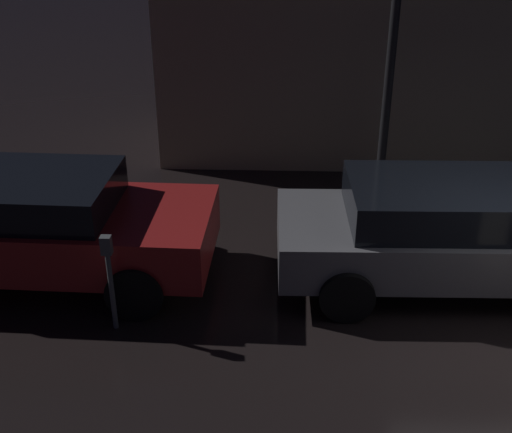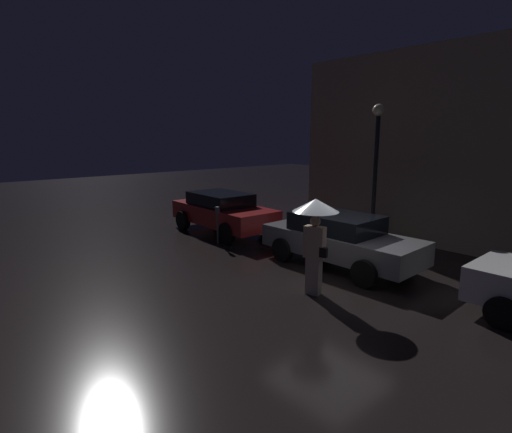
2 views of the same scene
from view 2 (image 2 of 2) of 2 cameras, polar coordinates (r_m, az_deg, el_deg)
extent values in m
plane|color=black|center=(9.78, 10.73, -9.61)|extent=(60.00, 60.00, 0.00)
cube|color=gray|center=(15.39, 22.43, 9.18)|extent=(7.64, 3.00, 6.21)
cube|color=maroon|center=(14.65, -4.69, 0.35)|extent=(4.47, 1.91, 0.65)
cube|color=black|center=(14.69, -5.14, 2.54)|extent=(2.34, 1.63, 0.44)
cylinder|color=black|center=(14.24, 1.51, -1.28)|extent=(0.70, 0.22, 0.70)
cylinder|color=black|center=(13.13, -4.19, -2.41)|extent=(0.70, 0.22, 0.70)
cylinder|color=black|center=(16.31, -5.05, 0.31)|extent=(0.70, 0.22, 0.70)
cylinder|color=black|center=(15.34, -10.40, -0.54)|extent=(0.70, 0.22, 0.70)
cube|color=slate|center=(11.05, 11.99, -3.75)|extent=(4.38, 1.80, 0.60)
cube|color=black|center=(11.02, 11.38, -0.87)|extent=(2.29, 1.56, 0.48)
cylinder|color=black|center=(11.15, 20.19, -5.69)|extent=(0.67, 0.22, 0.67)
cylinder|color=black|center=(9.72, 15.26, -7.87)|extent=(0.67, 0.22, 0.67)
cylinder|color=black|center=(12.58, 9.37, -3.22)|extent=(0.67, 0.22, 0.67)
cylinder|color=black|center=(11.34, 3.82, -4.72)|extent=(0.67, 0.22, 0.67)
cylinder|color=black|center=(8.77, 31.76, -11.59)|extent=(0.61, 0.22, 0.61)
cube|color=beige|center=(9.06, 8.23, -8.40)|extent=(0.36, 0.28, 0.85)
cube|color=#D1B293|center=(8.83, 8.37, -3.65)|extent=(0.50, 0.31, 0.71)
sphere|color=tan|center=(8.72, 8.46, -0.68)|extent=(0.23, 0.23, 0.23)
cylinder|color=black|center=(8.77, 8.43, -1.94)|extent=(0.02, 0.02, 0.82)
cone|color=silver|center=(8.66, 8.53, 1.61)|extent=(1.01, 1.01, 0.28)
cube|color=black|center=(8.73, 9.61, -5.08)|extent=(0.18, 0.13, 0.22)
cylinder|color=#4C5154|center=(13.13, -5.52, -1.73)|extent=(0.06, 0.06, 1.01)
cube|color=#4C5154|center=(13.00, -5.57, 0.90)|extent=(0.12, 0.10, 0.22)
cylinder|color=black|center=(13.01, 16.55, 4.57)|extent=(0.14, 0.14, 4.07)
sphere|color=#F9EAB7|center=(12.96, 17.12, 14.34)|extent=(0.36, 0.36, 0.36)
camera|label=1|loc=(8.67, -33.51, 17.22)|focal=45.00mm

